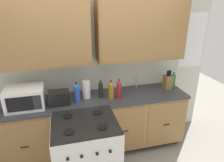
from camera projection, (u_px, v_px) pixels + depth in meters
ground_plane at (102, 161)px, 3.01m from camera, size 8.00×8.00×0.00m
wall_unit at (93, 45)px, 2.85m from camera, size 3.89×0.40×2.45m
counter_run at (98, 123)px, 3.10m from camera, size 2.72×0.64×0.91m
stove_range at (86, 154)px, 2.48m from camera, size 0.76×0.68×0.95m
microwave at (25, 98)px, 2.62m from camera, size 0.48×0.37×0.28m
toaster at (59, 98)px, 2.72m from camera, size 0.28×0.18×0.19m
knife_block at (168, 82)px, 3.20m from camera, size 0.11×0.14×0.31m
sink_faucet at (137, 82)px, 3.25m from camera, size 0.02×0.02×0.20m
paper_towel_roll at (86, 89)px, 2.89m from camera, size 0.12×0.12×0.26m
bottle_amber at (111, 90)px, 2.86m from camera, size 0.08×0.08×0.28m
bottle_dark at (101, 89)px, 2.90m from camera, size 0.06×0.06×0.27m
bottle_red at (119, 89)px, 2.87m from camera, size 0.07×0.07×0.29m
bottle_blue at (77, 92)px, 2.78m from camera, size 0.08×0.08×0.29m
bottle_green at (173, 80)px, 3.26m from camera, size 0.07×0.07×0.26m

